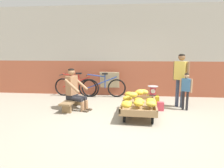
{
  "coord_description": "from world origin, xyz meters",
  "views": [
    {
      "loc": [
        0.03,
        -4.19,
        1.62
      ],
      "look_at": [
        -0.52,
        0.99,
        0.75
      ],
      "focal_mm": 32.16,
      "sensor_mm": 36.0,
      "label": 1
    }
  ],
  "objects_px": {
    "banana_cart": "(139,107)",
    "plastic_crate": "(153,101)",
    "shopping_bag": "(160,106)",
    "customer_child": "(186,87)",
    "bicycle_near_left": "(76,87)",
    "bicycle_far_left": "(102,87)",
    "customer_adult": "(181,74)",
    "low_bench": "(72,102)",
    "vendor_seated": "(74,89)",
    "weighing_scale": "(153,91)",
    "sign_board": "(110,84)"
  },
  "relations": [
    {
      "from": "shopping_bag",
      "to": "customer_child",
      "type": "bearing_deg",
      "value": 11.86
    },
    {
      "from": "vendor_seated",
      "to": "customer_child",
      "type": "height_order",
      "value": "vendor_seated"
    },
    {
      "from": "customer_adult",
      "to": "bicycle_near_left",
      "type": "bearing_deg",
      "value": 163.21
    },
    {
      "from": "bicycle_near_left",
      "to": "banana_cart",
      "type": "bearing_deg",
      "value": -42.4
    },
    {
      "from": "banana_cart",
      "to": "plastic_crate",
      "type": "xyz_separation_m",
      "value": [
        0.43,
        1.0,
        -0.09
      ]
    },
    {
      "from": "plastic_crate",
      "to": "customer_child",
      "type": "xyz_separation_m",
      "value": [
        0.85,
        -0.35,
        0.48
      ]
    },
    {
      "from": "sign_board",
      "to": "customer_adult",
      "type": "bearing_deg",
      "value": -30.58
    },
    {
      "from": "banana_cart",
      "to": "low_bench",
      "type": "bearing_deg",
      "value": 166.64
    },
    {
      "from": "plastic_crate",
      "to": "sign_board",
      "type": "bearing_deg",
      "value": 138.66
    },
    {
      "from": "bicycle_far_left",
      "to": "shopping_bag",
      "type": "height_order",
      "value": "bicycle_far_left"
    },
    {
      "from": "low_bench",
      "to": "shopping_bag",
      "type": "bearing_deg",
      "value": 1.71
    },
    {
      "from": "customer_adult",
      "to": "customer_child",
      "type": "distance_m",
      "value": 0.45
    },
    {
      "from": "shopping_bag",
      "to": "weighing_scale",
      "type": "bearing_deg",
      "value": 108.99
    },
    {
      "from": "vendor_seated",
      "to": "bicycle_far_left",
      "type": "relative_size",
      "value": 0.69
    },
    {
      "from": "shopping_bag",
      "to": "low_bench",
      "type": "bearing_deg",
      "value": -178.29
    },
    {
      "from": "bicycle_near_left",
      "to": "customer_child",
      "type": "distance_m",
      "value": 3.69
    },
    {
      "from": "customer_adult",
      "to": "shopping_bag",
      "type": "height_order",
      "value": "customer_adult"
    },
    {
      "from": "plastic_crate",
      "to": "bicycle_near_left",
      "type": "height_order",
      "value": "bicycle_near_left"
    },
    {
      "from": "bicycle_near_left",
      "to": "bicycle_far_left",
      "type": "distance_m",
      "value": 0.93
    },
    {
      "from": "bicycle_near_left",
      "to": "weighing_scale",
      "type": "bearing_deg",
      "value": -20.6
    },
    {
      "from": "plastic_crate",
      "to": "sign_board",
      "type": "height_order",
      "value": "sign_board"
    },
    {
      "from": "bicycle_far_left",
      "to": "vendor_seated",
      "type": "bearing_deg",
      "value": -108.65
    },
    {
      "from": "low_bench",
      "to": "plastic_crate",
      "type": "relative_size",
      "value": 3.12
    },
    {
      "from": "low_bench",
      "to": "bicycle_near_left",
      "type": "relative_size",
      "value": 0.68
    },
    {
      "from": "low_bench",
      "to": "weighing_scale",
      "type": "height_order",
      "value": "weighing_scale"
    },
    {
      "from": "banana_cart",
      "to": "plastic_crate",
      "type": "bearing_deg",
      "value": 66.69
    },
    {
      "from": "low_bench",
      "to": "weighing_scale",
      "type": "relative_size",
      "value": 3.74
    },
    {
      "from": "weighing_scale",
      "to": "customer_child",
      "type": "height_order",
      "value": "customer_child"
    },
    {
      "from": "vendor_seated",
      "to": "shopping_bag",
      "type": "relative_size",
      "value": 4.75
    },
    {
      "from": "weighing_scale",
      "to": "bicycle_near_left",
      "type": "xyz_separation_m",
      "value": [
        -2.59,
        0.97,
        -0.1
      ]
    },
    {
      "from": "vendor_seated",
      "to": "sign_board",
      "type": "height_order",
      "value": "vendor_seated"
    },
    {
      "from": "customer_child",
      "to": "bicycle_near_left",
      "type": "bearing_deg",
      "value": 159.02
    },
    {
      "from": "bicycle_far_left",
      "to": "sign_board",
      "type": "xyz_separation_m",
      "value": [
        0.24,
        0.29,
        0.08
      ]
    },
    {
      "from": "banana_cart",
      "to": "plastic_crate",
      "type": "distance_m",
      "value": 1.09
    },
    {
      "from": "bicycle_near_left",
      "to": "shopping_bag",
      "type": "bearing_deg",
      "value": -27.92
    },
    {
      "from": "plastic_crate",
      "to": "customer_adult",
      "type": "height_order",
      "value": "customer_adult"
    },
    {
      "from": "bicycle_far_left",
      "to": "banana_cart",
      "type": "bearing_deg",
      "value": -57.89
    },
    {
      "from": "bicycle_near_left",
      "to": "plastic_crate",
      "type": "bearing_deg",
      "value": -20.57
    },
    {
      "from": "vendor_seated",
      "to": "weighing_scale",
      "type": "bearing_deg",
      "value": 15.1
    },
    {
      "from": "bicycle_near_left",
      "to": "bicycle_far_left",
      "type": "bearing_deg",
      "value": -0.38
    },
    {
      "from": "banana_cart",
      "to": "weighing_scale",
      "type": "height_order",
      "value": "weighing_scale"
    },
    {
      "from": "vendor_seated",
      "to": "bicycle_near_left",
      "type": "xyz_separation_m",
      "value": [
        -0.4,
        1.56,
        -0.21
      ]
    },
    {
      "from": "banana_cart",
      "to": "customer_child",
      "type": "bearing_deg",
      "value": 27.06
    },
    {
      "from": "vendor_seated",
      "to": "plastic_crate",
      "type": "relative_size",
      "value": 3.17
    },
    {
      "from": "bicycle_near_left",
      "to": "customer_adult",
      "type": "distance_m",
      "value": 3.55
    },
    {
      "from": "plastic_crate",
      "to": "customer_adult",
      "type": "bearing_deg",
      "value": -2.97
    },
    {
      "from": "bicycle_near_left",
      "to": "sign_board",
      "type": "height_order",
      "value": "sign_board"
    },
    {
      "from": "plastic_crate",
      "to": "bicycle_far_left",
      "type": "relative_size",
      "value": 0.22
    },
    {
      "from": "vendor_seated",
      "to": "customer_child",
      "type": "xyz_separation_m",
      "value": [
        3.04,
        0.25,
        0.06
      ]
    },
    {
      "from": "plastic_crate",
      "to": "customer_child",
      "type": "bearing_deg",
      "value": -22.21
    }
  ]
}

